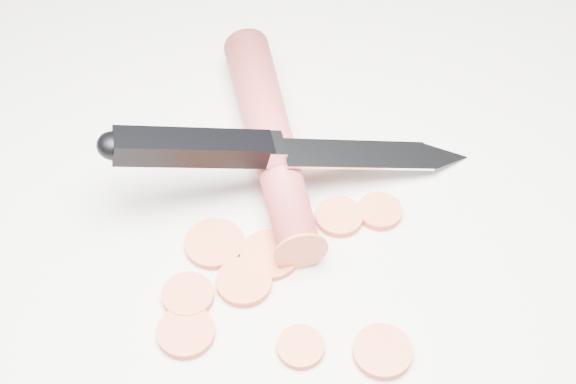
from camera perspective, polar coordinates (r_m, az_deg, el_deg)
ground at (r=0.55m, az=-3.17°, el=-4.88°), size 2.40×2.40×0.00m
carrot at (r=0.59m, az=-1.26°, el=3.90°), size 0.12×0.21×0.03m
carrot_slice_0 at (r=0.53m, az=-3.14°, el=-6.41°), size 0.04×0.04×0.01m
carrot_slice_1 at (r=0.52m, az=-7.27°, el=-9.86°), size 0.04×0.04×0.01m
carrot_slice_2 at (r=0.55m, az=-1.29°, el=-4.48°), size 0.04×0.04×0.01m
carrot_slice_3 at (r=0.51m, az=6.73°, el=-11.20°), size 0.04×0.04×0.01m
carrot_slice_4 at (r=0.57m, az=6.53°, el=-1.38°), size 0.03×0.03×0.01m
carrot_slice_5 at (r=0.55m, az=-5.25°, el=-3.70°), size 0.04×0.04×0.01m
carrot_slice_6 at (r=0.51m, az=0.90°, el=-10.97°), size 0.03×0.03×0.01m
carrot_slice_7 at (r=0.53m, az=-7.12°, el=-7.33°), size 0.03×0.03×0.01m
carrot_slice_8 at (r=0.57m, az=3.66°, el=-1.77°), size 0.03×0.03×0.01m
kitchen_knife at (r=0.56m, az=0.52°, el=3.27°), size 0.26×0.14×0.08m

